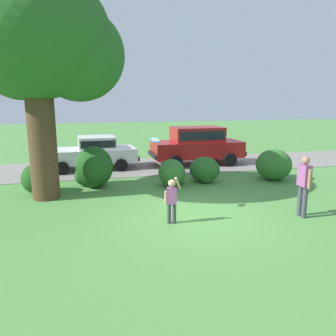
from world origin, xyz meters
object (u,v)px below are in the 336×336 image
Objects in this scene: frisbee at (155,140)px; parked_sedan at (92,152)px; parked_suv at (197,144)px; adult_onlooker at (304,183)px; child_thrower at (172,198)px; oak_tree_large at (40,44)px.

parked_sedan is at bearing 103.18° from frisbee.
adult_onlooker is at bearing -87.06° from parked_suv.
child_thrower is 4.48× the size of frisbee.
frisbee is (3.14, -2.57, -2.82)m from oak_tree_large.
child_thrower is (-3.30, -7.65, -0.36)m from parked_suv.
frisbee is (1.61, -6.87, 1.31)m from parked_sedan.
parked_sedan is at bearing 124.34° from adult_onlooker.
child_thrower is at bearing -76.49° from parked_sedan.
parked_sedan is (1.53, 4.30, -4.13)m from oak_tree_large.
parked_suv is at bearing -1.46° from parked_sedan.
parked_sedan is at bearing 178.54° from parked_suv.
child_thrower is 0.74× the size of adult_onlooker.
oak_tree_large is at bearing -109.56° from parked_sedan.
oak_tree_large reaches higher than parked_suv.
child_thrower is 3.74m from adult_onlooker.
frisbee reaches higher than child_thrower.
oak_tree_large is 1.54× the size of parked_suv.
frisbee reaches higher than parked_suv.
parked_sedan reaches higher than child_thrower.
adult_onlooker is at bearing -55.66° from parked_sedan.
parked_sedan is at bearing 103.51° from child_thrower.
parked_suv is 16.42× the size of frisbee.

